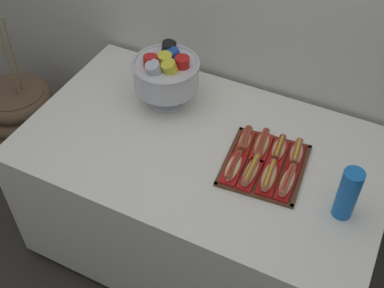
{
  "coord_description": "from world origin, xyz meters",
  "views": [
    {
      "loc": [
        0.63,
        -1.38,
        2.29
      ],
      "look_at": [
        -0.04,
        -0.04,
        0.78
      ],
      "focal_mm": 46.05,
      "sensor_mm": 36.0,
      "label": 1
    }
  ],
  "objects_px": {
    "hot_dog_1": "(251,172)",
    "cup_stack": "(348,194)",
    "hot_dog_7": "(296,154)",
    "hot_dog_5": "(262,145)",
    "buffet_table": "(202,196)",
    "hot_dog_2": "(269,177)",
    "punch_bowl": "(167,73)",
    "hot_dog_3": "(287,182)",
    "serving_tray": "(264,166)",
    "hot_dog_6": "(279,150)",
    "hot_dog_4": "(245,141)",
    "floor_vase": "(24,125)",
    "hot_dog_0": "(233,168)"
  },
  "relations": [
    {
      "from": "hot_dog_1",
      "to": "cup_stack",
      "type": "distance_m",
      "value": 0.39
    },
    {
      "from": "hot_dog_7",
      "to": "hot_dog_5",
      "type": "bearing_deg",
      "value": -174.82
    },
    {
      "from": "buffet_table",
      "to": "hot_dog_2",
      "type": "height_order",
      "value": "hot_dog_2"
    },
    {
      "from": "hot_dog_7",
      "to": "punch_bowl",
      "type": "bearing_deg",
      "value": 171.74
    },
    {
      "from": "hot_dog_3",
      "to": "hot_dog_5",
      "type": "bearing_deg",
      "value": 137.45
    },
    {
      "from": "serving_tray",
      "to": "hot_dog_6",
      "type": "distance_m",
      "value": 0.1
    },
    {
      "from": "hot_dog_6",
      "to": "buffet_table",
      "type": "bearing_deg",
      "value": -164.91
    },
    {
      "from": "serving_tray",
      "to": "cup_stack",
      "type": "xyz_separation_m",
      "value": [
        0.35,
        -0.1,
        0.11
      ]
    },
    {
      "from": "hot_dog_5",
      "to": "hot_dog_6",
      "type": "bearing_deg",
      "value": 5.18
    },
    {
      "from": "buffet_table",
      "to": "hot_dog_3",
      "type": "height_order",
      "value": "hot_dog_3"
    },
    {
      "from": "hot_dog_4",
      "to": "hot_dog_6",
      "type": "relative_size",
      "value": 1.0
    },
    {
      "from": "buffet_table",
      "to": "hot_dog_6",
      "type": "distance_m",
      "value": 0.51
    },
    {
      "from": "floor_vase",
      "to": "hot_dog_2",
      "type": "distance_m",
      "value": 1.69
    },
    {
      "from": "hot_dog_3",
      "to": "hot_dog_7",
      "type": "relative_size",
      "value": 1.13
    },
    {
      "from": "serving_tray",
      "to": "hot_dog_3",
      "type": "bearing_deg",
      "value": -31.08
    },
    {
      "from": "hot_dog_5",
      "to": "hot_dog_6",
      "type": "distance_m",
      "value": 0.08
    },
    {
      "from": "cup_stack",
      "to": "hot_dog_3",
      "type": "bearing_deg",
      "value": 173.7
    },
    {
      "from": "hot_dog_4",
      "to": "cup_stack",
      "type": "bearing_deg",
      "value": -19.81
    },
    {
      "from": "hot_dog_2",
      "to": "hot_dog_5",
      "type": "height_order",
      "value": "hot_dog_5"
    },
    {
      "from": "buffet_table",
      "to": "floor_vase",
      "type": "xyz_separation_m",
      "value": [
        -1.26,
        0.13,
        -0.15
      ]
    },
    {
      "from": "hot_dog_0",
      "to": "hot_dog_3",
      "type": "bearing_deg",
      "value": 5.18
    },
    {
      "from": "hot_dog_4",
      "to": "hot_dog_5",
      "type": "distance_m",
      "value": 0.08
    },
    {
      "from": "buffet_table",
      "to": "floor_vase",
      "type": "height_order",
      "value": "floor_vase"
    },
    {
      "from": "hot_dog_3",
      "to": "hot_dog_5",
      "type": "xyz_separation_m",
      "value": [
        -0.16,
        0.15,
        0.0
      ]
    },
    {
      "from": "serving_tray",
      "to": "hot_dog_0",
      "type": "bearing_deg",
      "value": -138.57
    },
    {
      "from": "hot_dog_6",
      "to": "punch_bowl",
      "type": "distance_m",
      "value": 0.62
    },
    {
      "from": "buffet_table",
      "to": "hot_dog_4",
      "type": "bearing_deg",
      "value": 23.3
    },
    {
      "from": "serving_tray",
      "to": "hot_dog_4",
      "type": "distance_m",
      "value": 0.14
    },
    {
      "from": "serving_tray",
      "to": "hot_dog_7",
      "type": "xyz_separation_m",
      "value": [
        0.1,
        0.09,
        0.03
      ]
    },
    {
      "from": "serving_tray",
      "to": "cup_stack",
      "type": "distance_m",
      "value": 0.38
    },
    {
      "from": "floor_vase",
      "to": "hot_dog_3",
      "type": "xyz_separation_m",
      "value": [
        1.66,
        -0.2,
        0.54
      ]
    },
    {
      "from": "buffet_table",
      "to": "punch_bowl",
      "type": "distance_m",
      "value": 0.62
    },
    {
      "from": "hot_dog_3",
      "to": "cup_stack",
      "type": "distance_m",
      "value": 0.25
    },
    {
      "from": "hot_dog_6",
      "to": "hot_dog_4",
      "type": "bearing_deg",
      "value": -174.82
    },
    {
      "from": "hot_dog_7",
      "to": "hot_dog_1",
      "type": "bearing_deg",
      "value": -127.1
    },
    {
      "from": "serving_tray",
      "to": "hot_dog_3",
      "type": "xyz_separation_m",
      "value": [
        0.12,
        -0.07,
        0.03
      ]
    },
    {
      "from": "hot_dog_0",
      "to": "hot_dog_2",
      "type": "bearing_deg",
      "value": 5.18
    },
    {
      "from": "punch_bowl",
      "to": "floor_vase",
      "type": "bearing_deg",
      "value": -176.28
    },
    {
      "from": "serving_tray",
      "to": "hot_dog_3",
      "type": "height_order",
      "value": "hot_dog_3"
    },
    {
      "from": "hot_dog_7",
      "to": "cup_stack",
      "type": "xyz_separation_m",
      "value": [
        0.25,
        -0.19,
        0.08
      ]
    },
    {
      "from": "cup_stack",
      "to": "floor_vase",
      "type": "bearing_deg",
      "value": 173.27
    },
    {
      "from": "hot_dog_5",
      "to": "punch_bowl",
      "type": "distance_m",
      "value": 0.55
    },
    {
      "from": "buffet_table",
      "to": "hot_dog_6",
      "type": "bearing_deg",
      "value": 15.09
    },
    {
      "from": "buffet_table",
      "to": "hot_dog_3",
      "type": "xyz_separation_m",
      "value": [
        0.41,
        -0.07,
        0.39
      ]
    },
    {
      "from": "hot_dog_7",
      "to": "punch_bowl",
      "type": "xyz_separation_m",
      "value": [
        -0.67,
        0.1,
        0.13
      ]
    },
    {
      "from": "hot_dog_5",
      "to": "hot_dog_7",
      "type": "distance_m",
      "value": 0.15
    },
    {
      "from": "hot_dog_2",
      "to": "hot_dog_7",
      "type": "distance_m",
      "value": 0.18
    },
    {
      "from": "hot_dog_3",
      "to": "hot_dog_4",
      "type": "distance_m",
      "value": 0.28
    },
    {
      "from": "cup_stack",
      "to": "hot_dog_6",
      "type": "bearing_deg",
      "value": 150.33
    },
    {
      "from": "hot_dog_5",
      "to": "hot_dog_6",
      "type": "relative_size",
      "value": 1.16
    }
  ]
}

